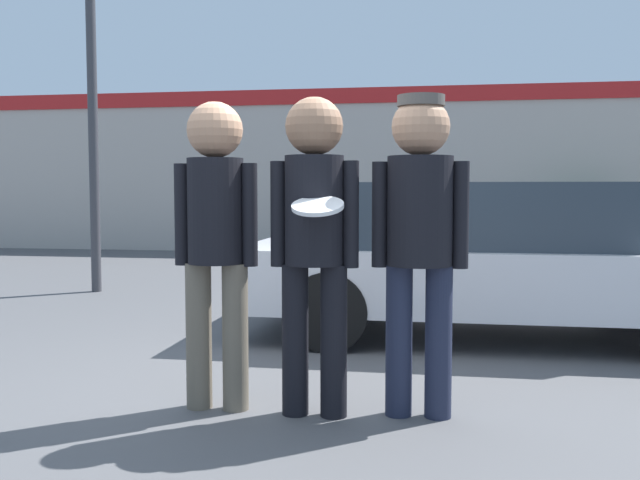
# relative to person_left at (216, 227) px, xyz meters

# --- Properties ---
(ground_plane) EXTENTS (56.00, 56.00, 0.00)m
(ground_plane) POSITION_rel_person_left_xyz_m (0.26, 0.34, -1.06)
(ground_plane) COLOR #4C4C4F
(storefront_building) EXTENTS (24.00, 0.22, 3.26)m
(storefront_building) POSITION_rel_person_left_xyz_m (0.26, 10.22, 0.60)
(storefront_building) COLOR #B2A89E
(storefront_building) RESTS_ON ground
(person_left) EXTENTS (0.49, 0.32, 1.77)m
(person_left) POSITION_rel_person_left_xyz_m (0.00, 0.00, 0.00)
(person_left) COLOR #665B4C
(person_left) RESTS_ON ground
(person_middle_with_frisbee) EXTENTS (0.50, 0.54, 1.78)m
(person_middle_with_frisbee) POSITION_rel_person_left_xyz_m (0.58, -0.03, 0.01)
(person_middle_with_frisbee) COLOR black
(person_middle_with_frisbee) RESTS_ON ground
(person_right) EXTENTS (0.53, 0.36, 1.79)m
(person_right) POSITION_rel_person_left_xyz_m (1.16, 0.05, 0.03)
(person_right) COLOR #1E2338
(person_right) RESTS_ON ground
(parked_car_near) EXTENTS (4.28, 1.84, 1.33)m
(parked_car_near) POSITION_rel_person_left_xyz_m (1.71, 2.39, -0.38)
(parked_car_near) COLOR silver
(parked_car_near) RESTS_ON ground
(street_lamp) EXTENTS (1.43, 0.35, 5.65)m
(street_lamp) POSITION_rel_person_left_xyz_m (-2.69, 4.33, 2.43)
(street_lamp) COLOR #38383D
(street_lamp) RESTS_ON ground
(shrub) EXTENTS (1.34, 1.34, 1.34)m
(shrub) POSITION_rel_person_left_xyz_m (3.84, 9.37, -0.39)
(shrub) COLOR #2D6B33
(shrub) RESTS_ON ground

